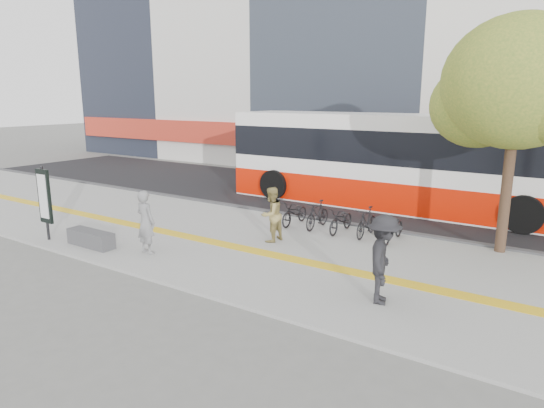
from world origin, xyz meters
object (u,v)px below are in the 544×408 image
Objects in this scene: seated_woman at (146,222)px; pedestrian_dark at (383,259)px; signboard at (44,197)px; bench at (91,238)px; street_tree at (518,86)px; pedestrian_tan at (271,215)px; bus at (396,164)px.

seated_woman is 0.93× the size of pedestrian_dark.
seated_woman is at bearing 77.36° from pedestrian_dark.
seated_woman is at bearing 12.71° from signboard.
bench is 0.25× the size of street_tree.
street_tree is at bearing 29.07° from signboard.
pedestrian_dark is (4.25, -2.29, 0.12)m from pedestrian_tan.
pedestrian_tan is (-1.41, -6.48, -0.83)m from bus.
pedestrian_tan is at bearing 32.08° from signboard.
pedestrian_dark is at bearing -170.90° from seated_woman.
seated_woman is 3.54m from pedestrian_tan.
bus is (7.04, 10.01, 0.35)m from signboard.
bus reaches higher than pedestrian_tan.
bus is 7.14× the size of pedestrian_dark.
street_tree is (11.38, 6.33, 3.15)m from signboard.
pedestrian_dark is at bearing -72.09° from bus.
signboard is at bearing -169.19° from bench.
signboard is at bearing -150.93° from street_tree.
signboard reaches higher than bench.
pedestrian_dark is (2.83, -8.77, -0.71)m from bus.
seated_woman reaches higher than bench.
bus is 7.66× the size of seated_woman.
bus is 6.69m from pedestrian_tan.
bench is 0.73× the size of signboard.
pedestrian_dark is (6.47, 0.47, 0.06)m from seated_woman.
pedestrian_tan is at bearing -154.05° from street_tree.
pedestrian_tan is (5.62, 3.52, -0.48)m from signboard.
street_tree reaches higher than bus.
signboard is at bearing 17.66° from seated_woman.
pedestrian_dark is (9.87, 1.24, -0.36)m from signboard.
pedestrian_dark reaches higher than bench.
bench is 0.12× the size of bus.
signboard is 1.36× the size of pedestrian_tan.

